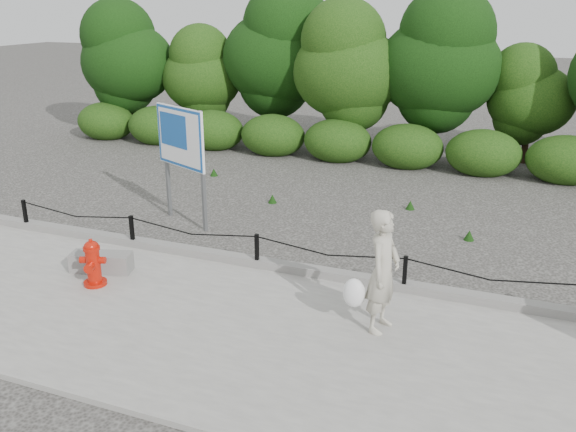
{
  "coord_description": "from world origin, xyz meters",
  "views": [
    {
      "loc": [
        3.96,
        -8.59,
        4.38
      ],
      "look_at": [
        0.48,
        0.2,
        1.0
      ],
      "focal_mm": 38.0,
      "sensor_mm": 36.0,
      "label": 1
    }
  ],
  "objects_px": {
    "pedestrian": "(381,273)",
    "concrete_block": "(101,262)",
    "fire_hydrant": "(93,263)",
    "advertising_sign": "(181,143)"
  },
  "relations": [
    {
      "from": "pedestrian",
      "to": "concrete_block",
      "type": "distance_m",
      "value": 4.8
    },
    {
      "from": "advertising_sign",
      "to": "fire_hydrant",
      "type": "bearing_deg",
      "value": -60.97
    },
    {
      "from": "concrete_block",
      "to": "pedestrian",
      "type": "bearing_deg",
      "value": -1.8
    },
    {
      "from": "fire_hydrant",
      "to": "advertising_sign",
      "type": "distance_m",
      "value": 3.43
    },
    {
      "from": "pedestrian",
      "to": "concrete_block",
      "type": "height_order",
      "value": "pedestrian"
    },
    {
      "from": "pedestrian",
      "to": "concrete_block",
      "type": "xyz_separation_m",
      "value": [
        -4.75,
        0.15,
        -0.68
      ]
    },
    {
      "from": "pedestrian",
      "to": "advertising_sign",
      "type": "distance_m",
      "value": 5.61
    },
    {
      "from": "pedestrian",
      "to": "advertising_sign",
      "type": "height_order",
      "value": "advertising_sign"
    },
    {
      "from": "pedestrian",
      "to": "concrete_block",
      "type": "bearing_deg",
      "value": 97.45
    },
    {
      "from": "fire_hydrant",
      "to": "advertising_sign",
      "type": "relative_size",
      "value": 0.32
    }
  ]
}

